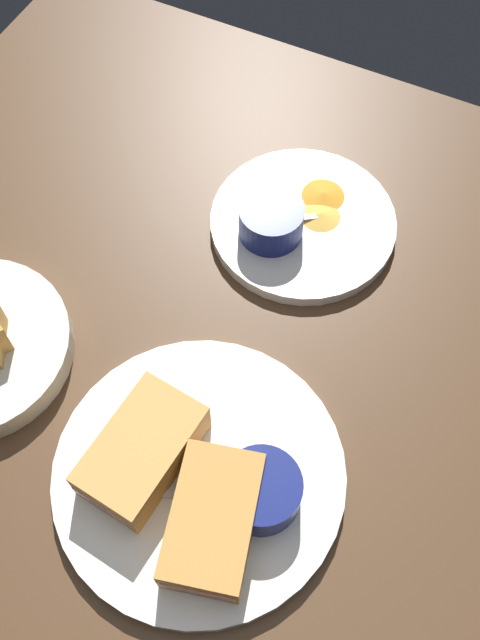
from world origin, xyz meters
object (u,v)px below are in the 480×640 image
(sandwich_half_far, at_px, (213,520))
(ramekin_dark_sauce, at_px, (261,490))
(sandwich_half_near, at_px, (142,451))
(plate_chips_companion, at_px, (303,223))
(spoon_by_gravy_ramekin, at_px, (264,222))
(plate_sandwich_main, at_px, (199,474))
(ramekin_light_gravy, at_px, (271,220))
(spoon_by_dark_ramekin, at_px, (200,493))

(sandwich_half_far, xyz_separation_m, ramekin_dark_sauce, (0.05, -0.03, -0.00))
(sandwich_half_near, xyz_separation_m, plate_chips_companion, (0.35, -0.02, -0.03))
(sandwich_half_near, height_order, spoon_by_gravy_ramekin, sandwich_half_near)
(plate_sandwich_main, bearing_deg, ramekin_dark_sauce, -86.80)
(plate_sandwich_main, distance_m, spoon_by_gravy_ramekin, 0.32)
(plate_chips_companion, distance_m, ramekin_light_gravy, 0.05)
(ramekin_dark_sauce, height_order, plate_chips_companion, ramekin_dark_sauce)
(sandwich_half_far, distance_m, plate_chips_companion, 0.38)
(plate_chips_companion, bearing_deg, sandwich_half_near, 175.91)
(spoon_by_dark_ramekin, bearing_deg, spoon_by_gravy_ramekin, 14.09)
(ramekin_dark_sauce, bearing_deg, plate_sandwich_main, 93.20)
(ramekin_dark_sauce, bearing_deg, ramekin_light_gravy, 22.89)
(spoon_by_dark_ramekin, relative_size, ramekin_light_gravy, 1.25)
(sandwich_half_near, bearing_deg, spoon_by_gravy_ramekin, 2.78)
(plate_sandwich_main, height_order, spoon_by_dark_ramekin, spoon_by_dark_ramekin)
(ramekin_dark_sauce, relative_size, ramekin_light_gravy, 1.01)
(plate_chips_companion, bearing_deg, sandwich_half_far, -169.74)
(sandwich_half_near, height_order, spoon_by_dark_ramekin, sandwich_half_near)
(plate_sandwich_main, relative_size, ramekin_light_gravy, 3.83)
(ramekin_light_gravy, bearing_deg, plate_chips_companion, -39.81)
(plate_chips_companion, bearing_deg, spoon_by_gravy_ramekin, 123.93)
(spoon_by_dark_ramekin, height_order, plate_chips_companion, spoon_by_dark_ramekin)
(sandwich_half_far, xyz_separation_m, spoon_by_dark_ramekin, (0.02, 0.03, -0.02))
(sandwich_half_near, xyz_separation_m, spoon_by_dark_ramekin, (-0.01, -0.07, -0.02))
(sandwich_half_near, distance_m, spoon_by_dark_ramekin, 0.07)
(ramekin_dark_sauce, height_order, ramekin_light_gravy, same)
(sandwich_half_far, distance_m, ramekin_dark_sauce, 0.05)
(plate_chips_companion, relative_size, spoon_by_gravy_ramekin, 2.52)
(plate_sandwich_main, distance_m, plate_chips_companion, 0.34)
(sandwich_half_near, bearing_deg, sandwich_half_far, -107.80)
(plate_sandwich_main, bearing_deg, spoon_by_gravy_ramekin, 12.92)
(plate_chips_companion, distance_m, spoon_by_gravy_ramekin, 0.05)
(sandwich_half_far, bearing_deg, plate_sandwich_main, 42.20)
(plate_sandwich_main, height_order, spoon_by_gravy_ramekin, spoon_by_gravy_ramekin)
(plate_sandwich_main, height_order, sandwich_half_near, sandwich_half_near)
(spoon_by_dark_ramekin, xyz_separation_m, plate_chips_companion, (0.35, 0.04, -0.01))
(ramekin_dark_sauce, bearing_deg, sandwich_half_far, 147.67)
(sandwich_half_near, xyz_separation_m, spoon_by_gravy_ramekin, (0.32, 0.02, -0.02))
(sandwich_half_near, bearing_deg, ramekin_dark_sauce, -82.68)
(spoon_by_dark_ramekin, height_order, ramekin_light_gravy, ramekin_light_gravy)
(plate_sandwich_main, xyz_separation_m, ramekin_light_gravy, (0.30, 0.06, 0.03))
(ramekin_light_gravy, bearing_deg, plate_sandwich_main, -168.95)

